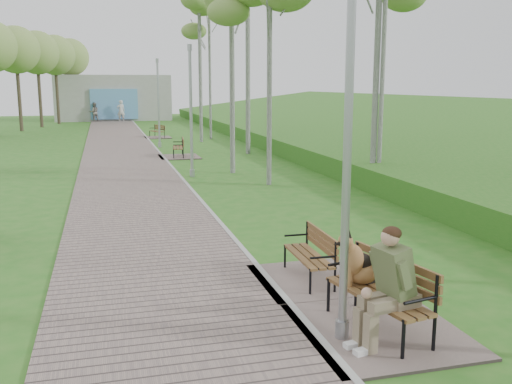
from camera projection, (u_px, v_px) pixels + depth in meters
walkway at (124, 161)px, 24.07m from camera, size 3.50×67.00×0.04m
kerb at (166, 159)px, 24.51m from camera, size 0.10×67.00×0.05m
embankment at (432, 155)px, 26.15m from camera, size 14.00×70.00×1.60m
building_north at (113, 98)px, 51.73m from camera, size 10.00×5.20×4.00m
bench_main at (375, 298)px, 7.36m from camera, size 2.04×2.26×1.78m
bench_second at (309, 270)px, 9.43m from camera, size 1.73×1.92×1.06m
bench_third at (178, 153)px, 25.39m from camera, size 1.75×1.95×1.08m
bench_far at (157, 135)px, 34.65m from camera, size 1.55×1.72×0.95m
lamp_post_near at (347, 175)px, 6.89m from camera, size 0.18×0.18×4.59m
lamp_post_second at (191, 116)px, 19.68m from camera, size 0.18×0.18×4.54m
lamp_post_third at (159, 106)px, 29.06m from camera, size 0.17×0.17×4.49m
pedestrian_near at (121, 111)px, 49.08m from camera, size 0.74×0.56×1.86m
pedestrian_far at (94, 112)px, 48.85m from camera, size 0.93×0.80×1.66m
birch_far_c at (209, 5)px, 32.36m from camera, size 2.61×2.61×9.75m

